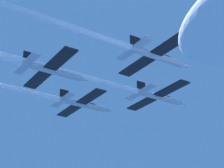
% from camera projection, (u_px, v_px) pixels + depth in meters
% --- Properties ---
extents(jet_lead, '(18.08, 44.20, 3.00)m').
position_uv_depth(jet_lead, '(117.00, 86.00, 75.85)').
color(jet_lead, '#B2BAC6').
extents(jet_left_wing, '(18.08, 50.04, 3.00)m').
position_uv_depth(jet_left_wing, '(25.00, 91.00, 77.26)').
color(jet_left_wing, '#B2BAC6').
extents(jet_right_wing, '(18.08, 49.23, 3.00)m').
position_uv_depth(jet_right_wing, '(93.00, 35.00, 59.95)').
color(jet_right_wing, '#B2BAC6').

